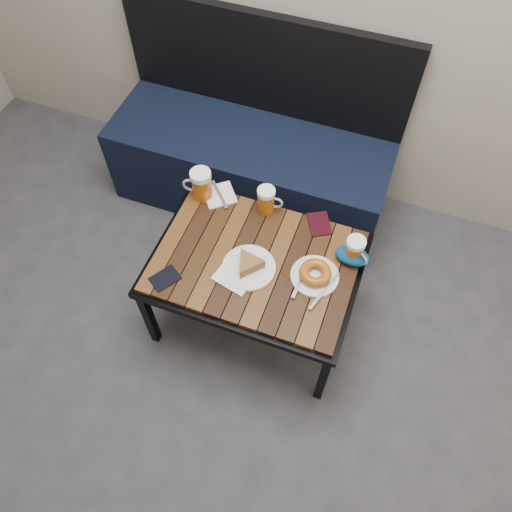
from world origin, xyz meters
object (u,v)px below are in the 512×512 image
(passport_navy, at_px, (165,278))
(passport_burgundy, at_px, (319,224))
(bench, at_px, (251,160))
(knit_pouch, at_px, (352,256))
(beer_mug_right, at_px, (355,250))
(beer_mug_left, at_px, (201,184))
(cafe_table, at_px, (256,266))
(beer_mug_centre, at_px, (267,200))
(plate_pie, at_px, (249,266))
(plate_bagel, at_px, (315,274))

(passport_navy, bearing_deg, passport_burgundy, 76.08)
(bench, height_order, knit_pouch, bench)
(beer_mug_right, relative_size, knit_pouch, 0.89)
(knit_pouch, bearing_deg, passport_burgundy, 143.16)
(beer_mug_left, height_order, passport_navy, beer_mug_left)
(passport_navy, bearing_deg, cafe_table, 66.78)
(passport_navy, bearing_deg, beer_mug_centre, 93.88)
(cafe_table, relative_size, beer_mug_centre, 6.86)
(cafe_table, xyz_separation_m, passport_burgundy, (0.19, 0.26, 0.05))
(beer_mug_centre, bearing_deg, cafe_table, -90.06)
(plate_pie, distance_m, plate_bagel, 0.26)
(passport_burgundy, relative_size, knit_pouch, 0.90)
(passport_burgundy, bearing_deg, bench, 109.26)
(beer_mug_right, relative_size, passport_navy, 1.11)
(cafe_table, height_order, beer_mug_right, beer_mug_right)
(beer_mug_centre, relative_size, knit_pouch, 0.89)
(cafe_table, relative_size, knit_pouch, 6.12)
(beer_mug_left, xyz_separation_m, beer_mug_right, (0.70, -0.10, -0.01))
(cafe_table, bearing_deg, bench, 112.08)
(cafe_table, relative_size, plate_bagel, 3.40)
(bench, height_order, beer_mug_centre, bench)
(cafe_table, xyz_separation_m, knit_pouch, (0.36, 0.13, 0.07))
(plate_pie, height_order, passport_navy, plate_pie)
(beer_mug_right, bearing_deg, bench, 170.18)
(cafe_table, bearing_deg, plate_pie, -104.11)
(plate_bagel, height_order, knit_pouch, knit_pouch)
(plate_pie, bearing_deg, knit_pouch, 25.94)
(beer_mug_left, bearing_deg, plate_pie, 127.86)
(beer_mug_left, relative_size, passport_burgundy, 1.18)
(cafe_table, bearing_deg, passport_navy, -145.97)
(cafe_table, height_order, passport_navy, passport_navy)
(plate_pie, bearing_deg, cafe_table, 75.89)
(beer_mug_left, relative_size, plate_bagel, 0.59)
(knit_pouch, bearing_deg, cafe_table, -159.89)
(plate_bagel, xyz_separation_m, knit_pouch, (0.12, 0.13, 0.01))
(beer_mug_right, distance_m, plate_pie, 0.42)
(bench, distance_m, passport_navy, 0.92)
(passport_navy, bearing_deg, beer_mug_left, 126.92)
(plate_pie, distance_m, passport_burgundy, 0.37)
(knit_pouch, bearing_deg, beer_mug_right, 71.78)
(passport_burgundy, bearing_deg, cafe_table, -154.13)
(plate_pie, height_order, plate_bagel, plate_pie)
(bench, height_order, passport_navy, bench)
(beer_mug_centre, relative_size, passport_burgundy, 1.00)
(plate_pie, bearing_deg, passport_navy, -151.85)
(plate_pie, relative_size, plate_bagel, 0.87)
(cafe_table, height_order, beer_mug_centre, beer_mug_centre)
(beer_mug_right, xyz_separation_m, passport_navy, (-0.67, -0.34, -0.06))
(passport_burgundy, bearing_deg, knit_pouch, -64.97)
(beer_mug_left, xyz_separation_m, plate_bagel, (0.58, -0.23, -0.05))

